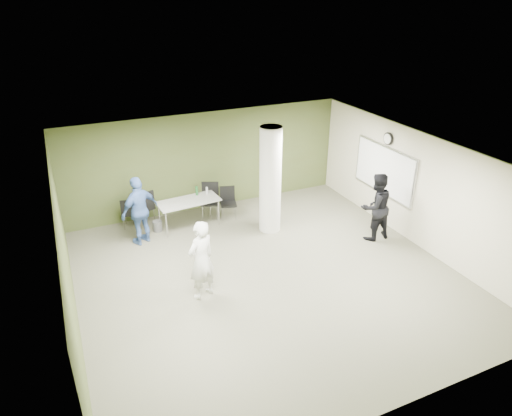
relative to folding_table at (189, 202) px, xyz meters
name	(u,v)px	position (x,y,z in m)	size (l,w,h in m)	color
floor	(268,276)	(0.89, -3.01, -0.72)	(8.00, 8.00, 0.00)	#5A5947
ceiling	(270,158)	(0.89, -3.01, 2.08)	(8.00, 8.00, 0.00)	white
wall_back	(208,161)	(0.89, 0.99, 0.68)	(8.00, 0.02, 2.80)	#485126
wall_left	(66,263)	(-3.11, -3.01, 0.68)	(0.02, 8.00, 2.80)	#485126
wall_right_cream	(418,190)	(4.89, -3.01, 0.68)	(0.02, 8.00, 2.80)	beige
column	(270,180)	(1.89, -1.01, 0.68)	(0.56, 0.56, 2.80)	silver
whiteboard	(384,170)	(4.81, -1.81, 0.78)	(0.05, 2.30, 1.30)	silver
wall_clock	(388,139)	(4.81, -1.81, 1.63)	(0.06, 0.32, 0.32)	black
folding_table	(189,202)	(0.00, 0.00, 0.00)	(1.68, 0.85, 1.02)	#9C9B96
wastebasket	(158,226)	(-0.86, 0.11, -0.58)	(0.25, 0.25, 0.28)	#4C4C4C
chair_back_left	(130,211)	(-1.46, 0.56, -0.22)	(0.54, 0.54, 0.86)	black
chair_back_right	(144,205)	(-1.08, 0.55, -0.13)	(0.64, 0.64, 1.01)	black
chair_table_left	(210,197)	(0.71, 0.36, -0.15)	(0.64, 0.64, 0.98)	black
chair_table_right	(228,200)	(1.15, 0.15, -0.22)	(0.53, 0.53, 0.87)	black
woman_white	(201,260)	(-0.66, -3.08, 0.15)	(0.63, 0.42, 1.74)	silver
man_black	(376,207)	(4.08, -2.52, 0.16)	(0.86, 0.67, 1.76)	black
man_blue	(140,211)	(-1.33, -0.33, 0.16)	(1.04, 0.43, 1.77)	#4161A2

